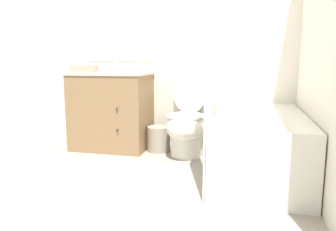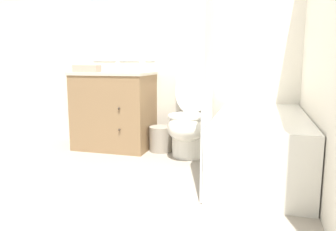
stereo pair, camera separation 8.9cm
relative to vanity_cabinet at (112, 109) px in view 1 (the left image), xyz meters
The scene contains 13 objects.
ground_plane 1.71m from the vanity_cabinet, 62.20° to the right, with size 14.00×14.00×0.00m, color gray.
wall_back 1.16m from the vanity_cabinet, 21.67° to the left, with size 8.00×0.06×2.50m.
wall_right 2.22m from the vanity_cabinet, 16.57° to the right, with size 0.05×2.74×2.50m.
vanity_cabinet is the anchor object (origin of this frame).
sink_faucet 0.49m from the vanity_cabinet, 90.00° to the left, with size 0.14×0.12×0.12m.
toilet 0.88m from the vanity_cabinet, ahead, with size 0.39×0.69×0.90m.
bathtub 1.66m from the vanity_cabinet, 16.87° to the right, with size 0.73×1.52×0.52m.
shower_curtain 1.68m from the vanity_cabinet, 40.12° to the right, with size 0.02×0.42×2.03m.
wastebasket 0.62m from the vanity_cabinet, ahead, with size 0.25×0.25×0.27m.
tissue_box 0.46m from the vanity_cabinet, 24.68° to the right, with size 0.13×0.12×0.11m.
soap_dispenser 0.58m from the vanity_cabinet, ahead, with size 0.07×0.07×0.16m.
hand_towel_folded 0.53m from the vanity_cabinet, 148.41° to the right, with size 0.28×0.13×0.08m.
bath_towel_folded 1.72m from the vanity_cabinet, 30.37° to the right, with size 0.32×0.26×0.10m.
Camera 1 is at (0.72, -1.88, 0.96)m, focal length 35.00 mm.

